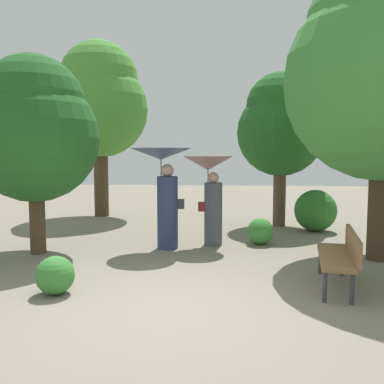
# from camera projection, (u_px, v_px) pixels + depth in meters

# --- Properties ---
(ground_plane) EXTENTS (40.00, 40.00, 0.00)m
(ground_plane) POSITION_uv_depth(u_px,v_px,m) (169.00, 303.00, 5.45)
(ground_plane) COLOR gray
(person_left) EXTENTS (1.26, 1.26, 2.07)m
(person_left) POSITION_uv_depth(u_px,v_px,m) (164.00, 179.00, 8.48)
(person_left) COLOR navy
(person_left) RESTS_ON ground
(person_right) EXTENTS (1.08, 1.08, 1.90)m
(person_right) POSITION_uv_depth(u_px,v_px,m) (210.00, 182.00, 8.80)
(person_right) COLOR #474C56
(person_right) RESTS_ON ground
(park_bench) EXTENTS (0.74, 1.56, 0.83)m
(park_bench) POSITION_uv_depth(u_px,v_px,m) (341.00, 254.00, 6.03)
(park_bench) COLOR #38383D
(park_bench) RESTS_ON ground
(tree_near_left) EXTENTS (2.94, 2.94, 5.36)m
(tree_near_left) POSITION_uv_depth(u_px,v_px,m) (100.00, 100.00, 12.69)
(tree_near_left) COLOR #4C3823
(tree_near_left) RESTS_ON ground
(tree_near_right) EXTENTS (2.31, 2.31, 4.09)m
(tree_near_right) POSITION_uv_depth(u_px,v_px,m) (281.00, 125.00, 11.00)
(tree_near_right) COLOR brown
(tree_near_right) RESTS_ON ground
(tree_mid_left) EXTENTS (2.46, 2.46, 3.83)m
(tree_mid_left) POSITION_uv_depth(u_px,v_px,m) (34.00, 128.00, 7.97)
(tree_mid_left) COLOR #4C3823
(tree_mid_left) RESTS_ON ground
(bush_path_left) EXTENTS (1.05, 1.05, 1.05)m
(bush_path_left) POSITION_uv_depth(u_px,v_px,m) (315.00, 211.00, 10.44)
(bush_path_left) COLOR #2D6B28
(bush_path_left) RESTS_ON ground
(bush_path_right) EXTENTS (0.57, 0.57, 0.57)m
(bush_path_right) POSITION_uv_depth(u_px,v_px,m) (260.00, 231.00, 8.96)
(bush_path_right) COLOR #387F33
(bush_path_right) RESTS_ON ground
(bush_behind_bench) EXTENTS (0.54, 0.54, 0.54)m
(bush_behind_bench) POSITION_uv_depth(u_px,v_px,m) (55.00, 275.00, 5.78)
(bush_behind_bench) COLOR #387F33
(bush_behind_bench) RESTS_ON ground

